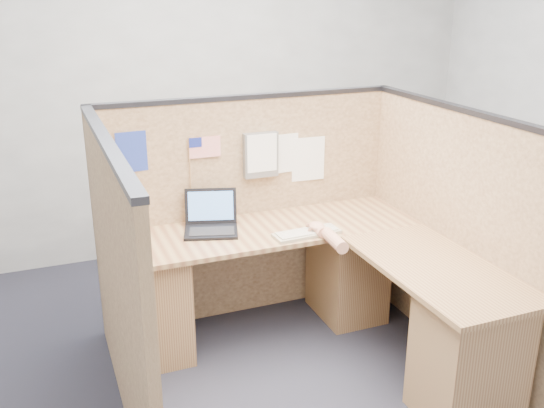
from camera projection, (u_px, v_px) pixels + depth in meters
name	position (u px, v px, depth m)	size (l,w,h in m)	color
floor	(309.00, 386.00, 3.50)	(5.00, 5.00, 0.00)	#1E1F2B
wall_back	(197.00, 87.00, 5.00)	(5.00, 5.00, 0.00)	#97999C
cubicle_partitions	(281.00, 237.00, 3.61)	(2.06, 1.83, 1.53)	brown
l_desk	(318.00, 298.00, 3.68)	(1.95, 1.75, 0.73)	brown
laptop	(208.00, 221.00, 3.80)	(0.38, 0.40, 0.24)	black
keyboard	(307.00, 233.00, 3.73)	(0.43, 0.17, 0.03)	tan
mouse	(316.00, 230.00, 3.75)	(0.11, 0.07, 0.05)	silver
hand_forearm	(328.00, 236.00, 3.62)	(0.11, 0.40, 0.08)	tan
blue_poster	(132.00, 152.00, 3.67)	(0.19, 0.00, 0.25)	navy
american_flag	(201.00, 149.00, 3.82)	(0.21, 0.01, 0.36)	olive
file_holder	(261.00, 155.00, 3.97)	(0.23, 0.05, 0.30)	slate
paper_left	(285.00, 153.00, 4.06)	(0.21, 0.00, 0.26)	white
paper_right	(308.00, 159.00, 4.14)	(0.24, 0.00, 0.30)	white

